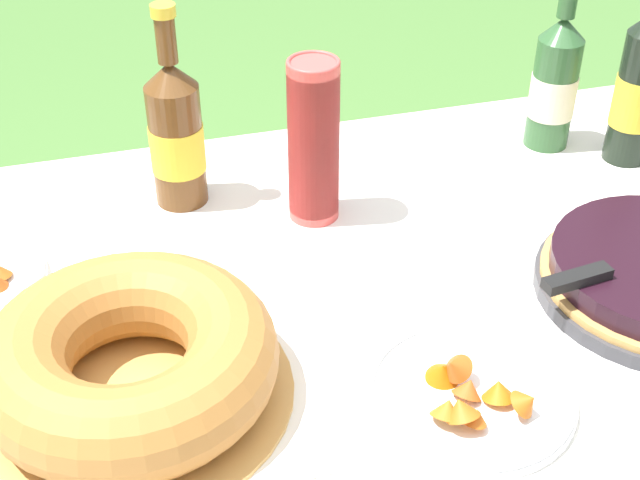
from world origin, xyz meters
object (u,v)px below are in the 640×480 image
Objects in this scene: cup_stack at (314,142)px; cider_bottle_amber at (176,134)px; juice_bottle_red at (639,87)px; cider_bottle_green at (555,82)px; bundt_cake at (130,361)px; snack_plate_right at (470,393)px.

cider_bottle_amber is at bearing 152.30° from cup_stack.
cider_bottle_amber is 0.92× the size of juice_bottle_red.
juice_bottle_red is at bearing -5.75° from cider_bottle_amber.
cup_stack is at bearing -166.61° from cider_bottle_green.
cider_bottle_green is at bearing 141.66° from juice_bottle_red.
bundt_cake is at bearing -158.39° from juice_bottle_red.
bundt_cake is 0.42m from cup_stack.
cider_bottle_amber reaches higher than bundt_cake.
cup_stack is 0.20m from cider_bottle_amber.
cider_bottle_amber is (-0.18, 0.09, -0.01)m from cup_stack.
bundt_cake is 0.82m from cider_bottle_green.
snack_plate_right is (0.36, -0.11, -0.04)m from bundt_cake.
juice_bottle_red is at bearing -38.34° from cider_bottle_green.
cup_stack is 1.02× the size of snack_plate_right.
cup_stack reaches higher than snack_plate_right.
cider_bottle_amber reaches higher than snack_plate_right.
cup_stack is 0.44m from cider_bottle_green.
bundt_cake is at bearing 163.16° from snack_plate_right.
bundt_cake is at bearing -150.74° from cider_bottle_green.
cider_bottle_amber is at bearing 116.00° from snack_plate_right.
cup_stack is 0.74× the size of juice_bottle_red.
cider_bottle_green is 0.60m from cider_bottle_amber.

